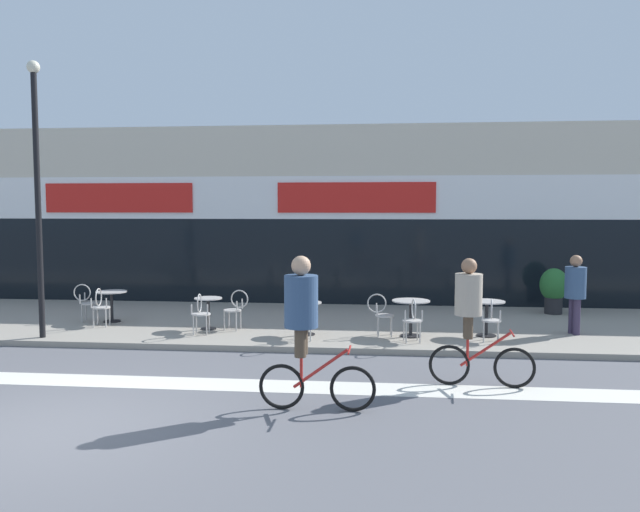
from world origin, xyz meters
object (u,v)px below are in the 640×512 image
at_px(cafe_chair_3_near, 413,317).
at_px(cafe_chair_1_near, 200,311).
at_px(bistro_table_4, 487,311).
at_px(cyclist_1, 304,318).
at_px(lamp_post, 37,181).
at_px(cafe_chair_3_side, 381,312).
at_px(cyclist_0, 472,312).
at_px(pedestrian_near_end, 575,287).
at_px(cafe_chair_1_side, 236,307).
at_px(planter_pot, 554,288).
at_px(bistro_table_1, 208,307).
at_px(bistro_table_3, 411,310).
at_px(bistro_table_0, 112,300).
at_px(bistro_table_2, 307,312).
at_px(cafe_chair_4_near, 491,317).
at_px(cafe_chair_0_near, 100,304).
at_px(cafe_chair_2_near, 304,316).
at_px(cafe_chair_0_side, 86,300).

bearing_deg(cafe_chair_3_near, cafe_chair_1_near, 77.80).
relative_size(bistro_table_4, cyclist_1, 0.35).
bearing_deg(bistro_table_4, lamp_post, -173.36).
relative_size(cafe_chair_3_side, cyclist_0, 0.44).
distance_m(cafe_chair_1_near, pedestrian_near_end, 8.06).
distance_m(cafe_chair_1_side, cafe_chair_3_near, 3.98).
relative_size(cafe_chair_3_side, cyclist_1, 0.41).
distance_m(cafe_chair_3_near, planter_pot, 5.38).
height_order(bistro_table_4, planter_pot, planter_pot).
height_order(planter_pot, lamp_post, lamp_post).
distance_m(bistro_table_1, bistro_table_3, 4.50).
bearing_deg(bistro_table_1, bistro_table_0, 165.87).
bearing_deg(bistro_table_2, cafe_chair_4_near, -5.54).
distance_m(bistro_table_2, cyclist_0, 4.39).
bearing_deg(lamp_post, bistro_table_3, 6.60).
height_order(cafe_chair_0_near, cyclist_1, cyclist_1).
bearing_deg(cafe_chair_2_near, cafe_chair_0_near, 70.76).
xyz_separation_m(cafe_chair_2_near, cyclist_0, (3.01, -2.51, 0.56)).
bearing_deg(cafe_chair_1_near, cafe_chair_4_near, -96.28).
distance_m(bistro_table_1, cafe_chair_3_near, 4.59).
distance_m(bistro_table_1, cyclist_1, 5.75).
xyz_separation_m(bistro_table_3, cafe_chair_0_near, (-7.02, 0.34, -0.04)).
xyz_separation_m(bistro_table_2, cafe_chair_3_near, (2.22, -0.56, 0.02)).
xyz_separation_m(bistro_table_2, cyclist_1, (0.53, -4.58, 0.69)).
height_order(bistro_table_0, bistro_table_1, bistro_table_0).
bearing_deg(bistro_table_4, pedestrian_near_end, 12.08).
bearing_deg(cafe_chair_0_near, cafe_chair_3_side, -100.42).
xyz_separation_m(cafe_chair_2_near, cyclist_1, (0.52, -3.95, 0.68)).
bearing_deg(planter_pot, bistro_table_4, -125.59).
distance_m(cafe_chair_0_near, planter_pot, 11.17).
xyz_separation_m(bistro_table_2, bistro_table_3, (2.21, 0.06, 0.06)).
bearing_deg(cafe_chair_1_side, bistro_table_3, -177.80).
relative_size(cafe_chair_4_near, cyclist_0, 0.44).
distance_m(cafe_chair_0_side, planter_pot, 11.64).
xyz_separation_m(bistro_table_0, pedestrian_near_end, (10.55, -0.37, 0.49)).
bearing_deg(pedestrian_near_end, cafe_chair_2_near, 177.58).
relative_size(cafe_chair_1_side, pedestrian_near_end, 0.53).
bearing_deg(cafe_chair_2_near, bistro_table_2, -6.28).
bearing_deg(cyclist_0, lamp_post, 169.45).
bearing_deg(bistro_table_1, pedestrian_near_end, 1.96).
distance_m(bistro_table_2, cafe_chair_0_near, 4.83).
bearing_deg(cafe_chair_3_side, bistro_table_2, 179.58).
bearing_deg(bistro_table_1, cafe_chair_4_near, -7.14).
height_order(cafe_chair_1_side, cafe_chair_4_near, same).
height_order(lamp_post, cyclist_0, lamp_post).
bearing_deg(bistro_table_0, bistro_table_1, -14.13).
distance_m(cafe_chair_0_side, cafe_chair_2_near, 5.70).
bearing_deg(bistro_table_2, cyclist_1, -83.43).
bearing_deg(bistro_table_0, cafe_chair_0_near, -89.12).
xyz_separation_m(cafe_chair_0_near, planter_pot, (10.79, 2.88, 0.14)).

